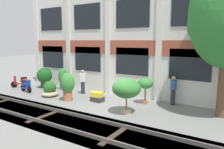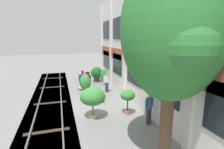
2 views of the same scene
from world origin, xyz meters
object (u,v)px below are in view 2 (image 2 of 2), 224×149
at_px(broadleaf_tree, 172,32).
at_px(potted_plant_ribbed_drum, 85,83).
at_px(scooter_near_curb, 86,75).
at_px(potted_plant_wide_bowl, 84,85).
at_px(potted_plant_low_pan, 93,97).
at_px(potted_plant_glazed_jar, 104,76).
at_px(resident_by_doorway, 107,82).
at_px(potted_plant_stone_basin, 97,73).
at_px(scooter_second_parked, 80,78).
at_px(potted_plant_square_trough, 100,98).
at_px(potted_plant_tall_urn, 128,96).
at_px(resident_watching_tracks, 149,108).

bearing_deg(broadleaf_tree, potted_plant_ribbed_drum, -167.69).
bearing_deg(scooter_near_curb, potted_plant_wide_bowl, 122.95).
bearing_deg(potted_plant_low_pan, potted_plant_glazed_jar, 160.90).
xyz_separation_m(potted_plant_low_pan, resident_by_doorway, (-4.37, 1.98, -0.36)).
height_order(potted_plant_stone_basin, potted_plant_low_pan, potted_plant_low_pan).
bearing_deg(resident_by_doorway, potted_plant_low_pan, -19.94).
distance_m(potted_plant_wide_bowl, potted_plant_glazed_jar, 2.11).
bearing_deg(potted_plant_low_pan, scooter_second_parked, 178.03).
distance_m(potted_plant_square_trough, potted_plant_wide_bowl, 3.36).
distance_m(potted_plant_stone_basin, potted_plant_tall_urn, 8.16).
bearing_deg(scooter_near_curb, potted_plant_stone_basin, 161.47).
xyz_separation_m(scooter_near_curb, resident_watching_tracks, (11.17, 1.59, 0.43)).
height_order(potted_plant_square_trough, resident_by_doorway, resident_by_doorway).
xyz_separation_m(potted_plant_glazed_jar, potted_plant_low_pan, (6.47, -2.24, 0.36)).
relative_size(broadleaf_tree, potted_plant_ribbed_drum, 4.28).
xyz_separation_m(broadleaf_tree, potted_plant_stone_basin, (-12.04, -0.03, -3.72)).
xyz_separation_m(potted_plant_tall_urn, scooter_near_curb, (-9.78, -0.96, -0.68)).
bearing_deg(potted_plant_glazed_jar, potted_plant_tall_urn, -1.94).
bearing_deg(potted_plant_ribbed_drum, scooter_second_parked, 178.69).
bearing_deg(potted_plant_ribbed_drum, resident_watching_tracks, 23.85).
xyz_separation_m(broadleaf_tree, resident_watching_tracks, (-2.49, 0.70, -3.72)).
distance_m(broadleaf_tree, potted_plant_wide_bowl, 10.71).
relative_size(potted_plant_stone_basin, potted_plant_glazed_jar, 0.97).
bearing_deg(potted_plant_glazed_jar, scooter_near_curb, -159.69).
relative_size(potted_plant_stone_basin, potted_plant_low_pan, 0.87).
bearing_deg(potted_plant_ribbed_drum, broadleaf_tree, 12.31).
bearing_deg(broadleaf_tree, potted_plant_wide_bowl, -170.54).
height_order(potted_plant_glazed_jar, resident_watching_tracks, resident_watching_tracks).
height_order(potted_plant_ribbed_drum, potted_plant_square_trough, potted_plant_ribbed_drum).
height_order(potted_plant_stone_basin, potted_plant_tall_urn, potted_plant_stone_basin).
distance_m(potted_plant_stone_basin, potted_plant_square_trough, 5.73).
relative_size(potted_plant_stone_basin, potted_plant_ribbed_drum, 0.90).
bearing_deg(resident_by_doorway, scooter_second_parked, -151.13).
xyz_separation_m(potted_plant_low_pan, scooter_near_curb, (-9.66, 1.06, -0.78)).
height_order(broadleaf_tree, potted_plant_ribbed_drum, broadleaf_tree).
height_order(potted_plant_square_trough, potted_plant_low_pan, potted_plant_low_pan).
bearing_deg(potted_plant_ribbed_drum, potted_plant_wide_bowl, 175.38).
relative_size(potted_plant_wide_bowl, scooter_near_curb, 1.01).
bearing_deg(resident_by_doorway, broadleaf_tree, 4.17).
distance_m(potted_plant_wide_bowl, scooter_second_parked, 2.38).
bearing_deg(scooter_near_curb, resident_watching_tracks, 141.64).
relative_size(potted_plant_stone_basin, potted_plant_square_trough, 1.93).
bearing_deg(resident_by_doorway, resident_watching_tracks, 10.88).
height_order(broadleaf_tree, potted_plant_glazed_jar, broadleaf_tree).
distance_m(potted_plant_wide_bowl, potted_plant_tall_urn, 6.13).
relative_size(potted_plant_ribbed_drum, potted_plant_wide_bowl, 1.55).
relative_size(potted_plant_glazed_jar, potted_plant_tall_urn, 1.05).
xyz_separation_m(broadleaf_tree, potted_plant_ribbed_drum, (-8.05, -1.76, -3.64)).
height_order(potted_plant_tall_urn, resident_watching_tracks, resident_watching_tracks).
distance_m(potted_plant_square_trough, potted_plant_low_pan, 2.77).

